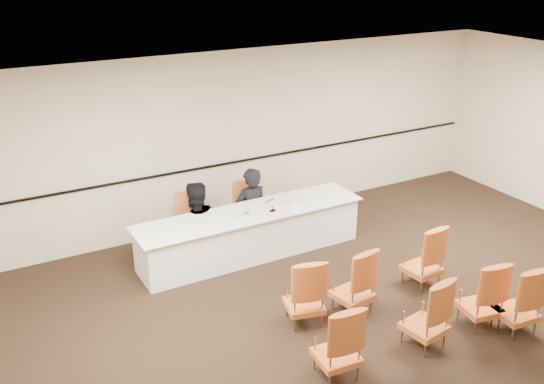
{
  "coord_description": "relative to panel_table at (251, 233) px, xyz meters",
  "views": [
    {
      "loc": [
        -4.41,
        -4.94,
        4.56
      ],
      "look_at": [
        -0.23,
        2.6,
        1.03
      ],
      "focal_mm": 40.0,
      "sensor_mm": 36.0,
      "label": 1
    }
  ],
  "objects": [
    {
      "name": "water_bottle",
      "position": [
        -0.13,
        -0.1,
        0.48
      ],
      "size": [
        0.07,
        0.07,
        0.23
      ],
      "primitive_type": null,
      "rotation": [
        0.0,
        0.0,
        0.02
      ],
      "color": "teal",
      "rests_on": "panel_table"
    },
    {
      "name": "aud_chair_extra",
      "position": [
        1.98,
        -3.44,
        0.11
      ],
      "size": [
        0.55,
        0.55,
        0.95
      ],
      "primitive_type": null,
      "rotation": [
        0.0,
        0.0,
        -0.1
      ],
      "color": "#BD6322",
      "rests_on": "ground"
    },
    {
      "name": "aud_chair_front_mid",
      "position": [
        0.44,
        -2.09,
        0.11
      ],
      "size": [
        0.57,
        0.57,
        0.95
      ],
      "primitive_type": null,
      "rotation": [
        0.0,
        0.0,
        0.14
      ],
      "color": "#BD6322",
      "rests_on": "ground"
    },
    {
      "name": "papers",
      "position": [
        0.58,
        -0.05,
        0.37
      ],
      "size": [
        0.35,
        0.3,
        0.0
      ],
      "primitive_type": "cube",
      "rotation": [
        0.0,
        0.0,
        0.32
      ],
      "color": "white",
      "rests_on": "panel_table"
    },
    {
      "name": "aud_chair_front_right",
      "position": [
        1.72,
        -2.0,
        0.11
      ],
      "size": [
        0.54,
        0.54,
        0.95
      ],
      "primitive_type": null,
      "rotation": [
        0.0,
        0.0,
        0.08
      ],
      "color": "#BD6322",
      "rests_on": "ground"
    },
    {
      "name": "floor",
      "position": [
        0.56,
        -2.69,
        -0.37
      ],
      "size": [
        10.0,
        10.0,
        0.0
      ],
      "primitive_type": "plane",
      "color": "black",
      "rests_on": "ground"
    },
    {
      "name": "panelist_main",
      "position": [
        0.29,
        0.55,
        0.03
      ],
      "size": [
        0.62,
        0.42,
        1.65
      ],
      "primitive_type": "imported",
      "rotation": [
        0.0,
        0.0,
        3.18
      ],
      "color": "black",
      "rests_on": "ground"
    },
    {
      "name": "panelist_main_chair",
      "position": [
        0.29,
        0.55,
        0.11
      ],
      "size": [
        0.5,
        0.5,
        0.95
      ],
      "primitive_type": null,
      "rotation": [
        0.0,
        0.0,
        0.01
      ],
      "color": "#BD6322",
      "rests_on": "ground"
    },
    {
      "name": "coffee_cup",
      "position": [
        0.74,
        -0.07,
        0.43
      ],
      "size": [
        0.1,
        0.1,
        0.13
      ],
      "primitive_type": "cylinder",
      "rotation": [
        0.0,
        0.0,
        0.3
      ],
      "color": "white",
      "rests_on": "panel_table"
    },
    {
      "name": "wall_rail",
      "position": [
        0.56,
        1.27,
        0.73
      ],
      "size": [
        9.8,
        0.04,
        0.03
      ],
      "primitive_type": "cube",
      "color": "black",
      "rests_on": "wall_back"
    },
    {
      "name": "aud_chair_back_mid",
      "position": [
        0.77,
        -3.11,
        0.11
      ],
      "size": [
        0.57,
        0.57,
        0.95
      ],
      "primitive_type": null,
      "rotation": [
        0.0,
        0.0,
        0.15
      ],
      "color": "#BD6322",
      "rests_on": "ground"
    },
    {
      "name": "wall_back",
      "position": [
        0.56,
        1.31,
        1.13
      ],
      "size": [
        10.0,
        0.04,
        3.0
      ],
      "primitive_type": "cube",
      "color": "beige",
      "rests_on": "ground"
    },
    {
      "name": "panelist_second",
      "position": [
        -0.71,
        0.55,
        -0.04
      ],
      "size": [
        0.88,
        0.72,
        1.68
      ],
      "primitive_type": "imported",
      "rotation": [
        0.0,
        0.0,
        3.24
      ],
      "color": "black",
      "rests_on": "ground"
    },
    {
      "name": "ceiling",
      "position": [
        0.56,
        -2.69,
        2.63
      ],
      "size": [
        10.0,
        10.0,
        0.0
      ],
      "primitive_type": "plane",
      "rotation": [
        3.14,
        0.0,
        0.0
      ],
      "color": "silver",
      "rests_on": "ground"
    },
    {
      "name": "drinking_glass",
      "position": [
        -0.05,
        -0.13,
        0.42
      ],
      "size": [
        0.07,
        0.07,
        0.1
      ],
      "primitive_type": "cylinder",
      "rotation": [
        0.0,
        0.0,
        0.02
      ],
      "color": "white",
      "rests_on": "panel_table"
    },
    {
      "name": "aud_chair_front_left",
      "position": [
        -0.25,
        -1.99,
        0.11
      ],
      "size": [
        0.61,
        0.61,
        0.95
      ],
      "primitive_type": null,
      "rotation": [
        0.0,
        0.0,
        -0.25
      ],
      "color": "#BD6322",
      "rests_on": "ground"
    },
    {
      "name": "panel_table",
      "position": [
        0.0,
        0.0,
        0.0
      ],
      "size": [
        3.69,
        0.87,
        0.74
      ],
      "primitive_type": null,
      "rotation": [
        0.0,
        0.0,
        0.01
      ],
      "color": "white",
      "rests_on": "ground"
    },
    {
      "name": "aud_chair_back_right",
      "position": [
        1.69,
        -3.13,
        0.11
      ],
      "size": [
        0.58,
        0.58,
        0.95
      ],
      "primitive_type": null,
      "rotation": [
        0.0,
        0.0,
        -0.17
      ],
      "color": "#BD6322",
      "rests_on": "ground"
    },
    {
      "name": "panelist_second_chair",
      "position": [
        -0.71,
        0.55,
        0.11
      ],
      "size": [
        0.5,
        0.5,
        0.95
      ],
      "primitive_type": null,
      "rotation": [
        0.0,
        0.0,
        0.01
      ],
      "color": "#BD6322",
      "rests_on": "ground"
    },
    {
      "name": "aud_chair_back_left",
      "position": [
        -0.49,
        -3.06,
        0.11
      ],
      "size": [
        0.54,
        0.54,
        0.95
      ],
      "primitive_type": null,
      "rotation": [
        0.0,
        0.0,
        -0.08
      ],
      "color": "#BD6322",
      "rests_on": "ground"
    },
    {
      "name": "microphone",
      "position": [
        0.31,
        -0.14,
        0.5
      ],
      "size": [
        0.13,
        0.2,
        0.26
      ],
      "primitive_type": null,
      "rotation": [
        0.0,
        0.0,
        0.23
      ],
      "color": "black",
      "rests_on": "panel_table"
    }
  ]
}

